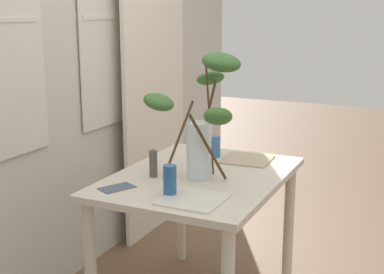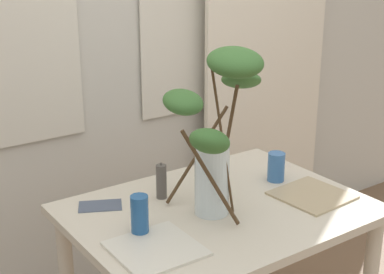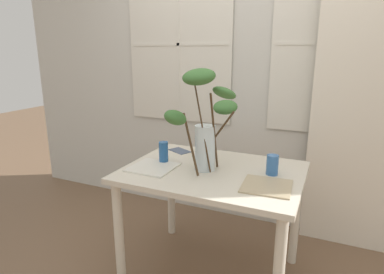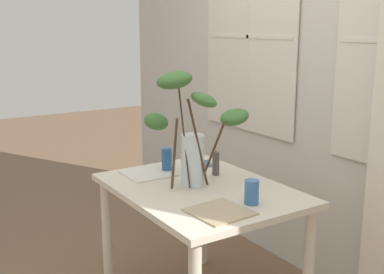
# 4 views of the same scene
# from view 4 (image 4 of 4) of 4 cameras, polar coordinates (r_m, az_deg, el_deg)

# --- Properties ---
(back_wall_with_windows) EXTENTS (4.90, 0.14, 3.10)m
(back_wall_with_windows) POSITION_cam_4_polar(r_m,az_deg,el_deg) (3.24, 15.13, 10.38)
(back_wall_with_windows) COLOR beige
(back_wall_with_windows) RESTS_ON ground
(dining_table) EXTENTS (1.13, 0.84, 0.78)m
(dining_table) POSITION_cam_4_polar(r_m,az_deg,el_deg) (2.81, 0.94, -8.00)
(dining_table) COLOR beige
(dining_table) RESTS_ON ground
(vase_with_branches) EXTENTS (0.44, 0.62, 0.67)m
(vase_with_branches) POSITION_cam_4_polar(r_m,az_deg,el_deg) (2.71, 0.05, 1.00)
(vase_with_branches) COLOR silver
(vase_with_branches) RESTS_ON dining_table
(drinking_glass_blue_left) EXTENTS (0.06, 0.06, 0.15)m
(drinking_glass_blue_left) POSITION_cam_4_polar(r_m,az_deg,el_deg) (3.04, -2.94, -2.66)
(drinking_glass_blue_left) COLOR #235693
(drinking_glass_blue_left) RESTS_ON dining_table
(drinking_glass_blue_right) EXTENTS (0.07, 0.07, 0.13)m
(drinking_glass_blue_right) POSITION_cam_4_polar(r_m,az_deg,el_deg) (2.52, 6.92, -6.35)
(drinking_glass_blue_right) COLOR #386BAD
(drinking_glass_blue_right) RESTS_ON dining_table
(plate_square_left) EXTENTS (0.28, 0.28, 0.01)m
(plate_square_left) POSITION_cam_4_polar(r_m,az_deg,el_deg) (3.02, -5.13, -4.20)
(plate_square_left) COLOR silver
(plate_square_left) RESTS_ON dining_table
(plate_square_right) EXTENTS (0.29, 0.29, 0.01)m
(plate_square_right) POSITION_cam_4_polar(r_m,az_deg,el_deg) (2.41, 3.22, -8.62)
(plate_square_right) COLOR tan
(plate_square_right) RESTS_ON dining_table
(napkin_folded) EXTENTS (0.19, 0.16, 0.00)m
(napkin_folded) POSITION_cam_4_polar(r_m,az_deg,el_deg) (3.22, 1.33, -3.10)
(napkin_folded) COLOR #4C566B
(napkin_folded) RESTS_ON dining_table
(pillar_candle) EXTENTS (0.04, 0.04, 0.15)m
(pillar_candle) POSITION_cam_4_polar(r_m,az_deg,el_deg) (2.97, 2.77, -3.10)
(pillar_candle) COLOR #514C47
(pillar_candle) RESTS_ON dining_table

